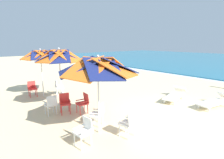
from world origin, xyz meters
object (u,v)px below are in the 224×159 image
(beach_umbrella_1, at_px, (59,56))
(plastic_chair_4, at_px, (51,104))
(plastic_chair_0, at_px, (129,122))
(plastic_chair_6, at_px, (58,87))
(plastic_chair_3, at_px, (83,102))
(plastic_chair_7, at_px, (32,88))
(sun_lounger_1, at_px, (175,95))
(beach_umbrella_2, at_px, (41,55))
(sun_lounger_0, at_px, (215,101))
(beach_umbrella_0, at_px, (98,67))
(plastic_chair_1, at_px, (98,113))
(plastic_chair_5, at_px, (65,102))
(plastic_chair_2, at_px, (84,130))

(beach_umbrella_1, distance_m, plastic_chair_4, 2.04)
(plastic_chair_0, relative_size, plastic_chair_6, 1.00)
(plastic_chair_3, bearing_deg, plastic_chair_4, -119.91)
(plastic_chair_6, xyz_separation_m, plastic_chair_7, (-0.69, -1.25, 0.00))
(plastic_chair_3, height_order, sun_lounger_1, plastic_chair_3)
(plastic_chair_4, distance_m, sun_lounger_1, 6.26)
(plastic_chair_6, bearing_deg, plastic_chair_7, -118.71)
(beach_umbrella_2, relative_size, sun_lounger_0, 1.21)
(beach_umbrella_0, distance_m, sun_lounger_1, 5.58)
(beach_umbrella_2, bearing_deg, plastic_chair_6, 68.82)
(plastic_chair_1, distance_m, plastic_chair_7, 5.48)
(plastic_chair_3, bearing_deg, plastic_chair_7, -167.20)
(beach_umbrella_1, relative_size, beach_umbrella_2, 1.04)
(plastic_chair_7, bearing_deg, plastic_chair_1, 6.92)
(plastic_chair_0, bearing_deg, beach_umbrella_2, -175.80)
(plastic_chair_5, height_order, beach_umbrella_2, beach_umbrella_2)
(plastic_chair_5, height_order, sun_lounger_1, plastic_chair_5)
(beach_umbrella_0, height_order, plastic_chair_2, beach_umbrella_0)
(plastic_chair_3, relative_size, plastic_chair_4, 1.00)
(plastic_chair_0, distance_m, plastic_chair_2, 1.45)
(sun_lounger_0, height_order, sun_lounger_1, same)
(plastic_chair_6, distance_m, sun_lounger_1, 6.55)
(sun_lounger_0, bearing_deg, plastic_chair_3, -123.38)
(plastic_chair_5, relative_size, sun_lounger_1, 0.39)
(plastic_chair_2, height_order, plastic_chair_5, same)
(beach_umbrella_1, height_order, plastic_chair_4, beach_umbrella_1)
(plastic_chair_4, bearing_deg, sun_lounger_1, 68.79)
(plastic_chair_5, xyz_separation_m, sun_lounger_0, (3.90, 5.77, -0.22))
(plastic_chair_6, bearing_deg, sun_lounger_1, 41.36)
(plastic_chair_1, distance_m, sun_lounger_0, 5.74)
(beach_umbrella_0, height_order, plastic_chair_3, beach_umbrella_0)
(plastic_chair_0, relative_size, plastic_chair_2, 1.00)
(plastic_chair_4, bearing_deg, plastic_chair_7, 175.60)
(plastic_chair_4, distance_m, plastic_chair_7, 3.34)
(plastic_chair_4, bearing_deg, plastic_chair_1, 23.55)
(plastic_chair_0, height_order, sun_lounger_1, plastic_chair_0)
(plastic_chair_1, distance_m, plastic_chair_5, 1.97)
(beach_umbrella_0, relative_size, beach_umbrella_1, 0.94)
(plastic_chair_2, height_order, beach_umbrella_2, beach_umbrella_2)
(beach_umbrella_0, distance_m, plastic_chair_0, 2.05)
(plastic_chair_0, height_order, beach_umbrella_1, beach_umbrella_1)
(plastic_chair_1, distance_m, plastic_chair_2, 1.34)
(plastic_chair_4, relative_size, sun_lounger_1, 0.39)
(plastic_chair_0, bearing_deg, plastic_chair_1, -167.62)
(plastic_chair_4, relative_size, plastic_chair_5, 1.00)
(sun_lounger_0, bearing_deg, plastic_chair_1, -109.96)
(plastic_chair_0, distance_m, plastic_chair_3, 2.72)
(beach_umbrella_1, relative_size, plastic_chair_5, 3.24)
(beach_umbrella_0, bearing_deg, plastic_chair_7, -176.40)
(beach_umbrella_0, distance_m, plastic_chair_4, 3.16)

